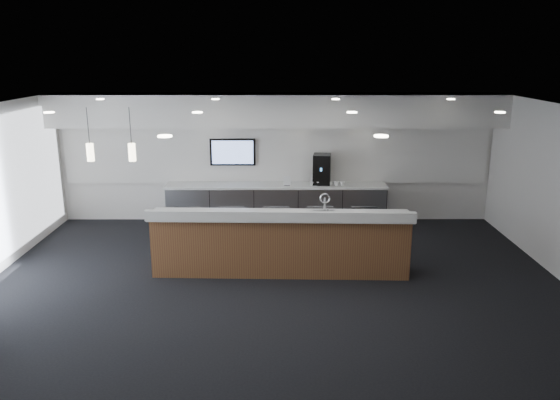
{
  "coord_description": "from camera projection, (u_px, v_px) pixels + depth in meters",
  "views": [
    {
      "loc": [
        0.06,
        -8.52,
        3.86
      ],
      "look_at": [
        0.09,
        1.3,
        1.21
      ],
      "focal_mm": 35.0,
      "sensor_mm": 36.0,
      "label": 1
    }
  ],
  "objects": [
    {
      "name": "soffit_bulkhead",
      "position": [
        276.0,
        110.0,
        11.96
      ],
      "size": [
        10.0,
        0.9,
        0.7
      ],
      "primitive_type": "cube",
      "color": "silver",
      "rests_on": "back_wall"
    },
    {
      "name": "ceiling",
      "position": [
        275.0,
        110.0,
        8.45
      ],
      "size": [
        10.0,
        8.0,
        0.02
      ],
      "primitive_type": "cube",
      "color": "black",
      "rests_on": "back_wall"
    },
    {
      "name": "cup_4",
      "position": [
        318.0,
        183.0,
        12.37
      ],
      "size": [
        0.14,
        0.14,
        0.09
      ],
      "primitive_type": "imported",
      "rotation": [
        0.0,
        0.0,
        2.58
      ],
      "color": "white",
      "rests_on": "back_credenza"
    },
    {
      "name": "info_sign_right",
      "position": [
        315.0,
        180.0,
        12.35
      ],
      "size": [
        0.19,
        0.03,
        0.25
      ],
      "primitive_type": "cube",
      "rotation": [
        0.0,
        0.0,
        0.05
      ],
      "color": "silver",
      "rests_on": "back_credenza"
    },
    {
      "name": "back_credenza",
      "position": [
        276.0,
        204.0,
        12.62
      ],
      "size": [
        5.06,
        0.66,
        0.95
      ],
      "color": "gray",
      "rests_on": "ground"
    },
    {
      "name": "cup_1",
      "position": [
        336.0,
        183.0,
        12.37
      ],
      "size": [
        0.14,
        0.14,
        0.09
      ],
      "primitive_type": "imported",
      "rotation": [
        0.0,
        0.0,
        0.65
      ],
      "color": "white",
      "rests_on": "back_credenza"
    },
    {
      "name": "ground",
      "position": [
        275.0,
        289.0,
        9.23
      ],
      "size": [
        10.0,
        10.0,
        0.0
      ],
      "primitive_type": "plane",
      "color": "black",
      "rests_on": "ground"
    },
    {
      "name": "pendant_left",
      "position": [
        136.0,
        149.0,
        9.41
      ],
      "size": [
        0.12,
        0.12,
        0.3
      ],
      "primitive_type": "cylinder",
      "color": "#FFF1C6",
      "rests_on": "ceiling"
    },
    {
      "name": "cup_0",
      "position": [
        342.0,
        183.0,
        12.37
      ],
      "size": [
        0.1,
        0.1,
        0.09
      ],
      "primitive_type": "imported",
      "color": "white",
      "rests_on": "back_credenza"
    },
    {
      "name": "ceiling_can_lights",
      "position": [
        275.0,
        112.0,
        8.45
      ],
      "size": [
        7.0,
        5.0,
        0.02
      ],
      "primitive_type": null,
      "color": "silver",
      "rests_on": "ceiling"
    },
    {
      "name": "pendant_right",
      "position": [
        96.0,
        149.0,
        9.41
      ],
      "size": [
        0.12,
        0.12,
        0.3
      ],
      "primitive_type": "cylinder",
      "color": "#FFF1C6",
      "rests_on": "ceiling"
    },
    {
      "name": "cup_3",
      "position": [
        324.0,
        183.0,
        12.37
      ],
      "size": [
        0.13,
        0.13,
        0.09
      ],
      "primitive_type": "imported",
      "rotation": [
        0.0,
        0.0,
        1.94
      ],
      "color": "white",
      "rests_on": "back_credenza"
    },
    {
      "name": "info_sign_left",
      "position": [
        287.0,
        181.0,
        12.34
      ],
      "size": [
        0.16,
        0.03,
        0.22
      ],
      "primitive_type": "cube",
      "rotation": [
        0.0,
        0.0,
        -0.03
      ],
      "color": "silver",
      "rests_on": "back_credenza"
    },
    {
      "name": "alcove_panel",
      "position": [
        276.0,
        154.0,
        12.64
      ],
      "size": [
        9.8,
        0.06,
        1.4
      ],
      "primitive_type": "cube",
      "color": "silver",
      "rests_on": "back_wall"
    },
    {
      "name": "service_counter",
      "position": [
        280.0,
        242.0,
        9.76
      ],
      "size": [
        4.64,
        0.91,
        1.49
      ],
      "rotation": [
        0.0,
        0.0,
        -0.03
      ],
      "color": "brown",
      "rests_on": "ground"
    },
    {
      "name": "wall_tv",
      "position": [
        233.0,
        152.0,
        12.57
      ],
      "size": [
        1.05,
        0.08,
        0.62
      ],
      "color": "black",
      "rests_on": "back_wall"
    },
    {
      "name": "cup_5",
      "position": [
        312.0,
        183.0,
        12.37
      ],
      "size": [
        0.11,
        0.11,
        0.09
      ],
      "primitive_type": "imported",
      "rotation": [
        0.0,
        0.0,
        3.23
      ],
      "color": "white",
      "rests_on": "back_credenza"
    },
    {
      "name": "cup_2",
      "position": [
        330.0,
        183.0,
        12.37
      ],
      "size": [
        0.12,
        0.12,
        0.09
      ],
      "primitive_type": "imported",
      "rotation": [
        0.0,
        0.0,
        1.29
      ],
      "color": "white",
      "rests_on": "back_credenza"
    },
    {
      "name": "back_wall",
      "position": [
        276.0,
        158.0,
        12.7
      ],
      "size": [
        10.0,
        0.02,
        3.0
      ],
      "primitive_type": "cube",
      "color": "silver",
      "rests_on": "ground"
    },
    {
      "name": "coffee_machine",
      "position": [
        322.0,
        169.0,
        12.45
      ],
      "size": [
        0.45,
        0.55,
        0.69
      ],
      "rotation": [
        0.0,
        0.0,
        -0.13
      ],
      "color": "black",
      "rests_on": "back_credenza"
    }
  ]
}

